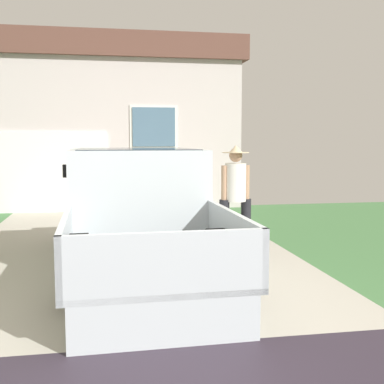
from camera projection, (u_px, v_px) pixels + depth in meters
The scene contains 4 objects.
pickup_truck at pixel (136, 212), 7.15m from camera, with size 2.08×5.26×1.68m.
person_with_hat at pixel (235, 194), 7.69m from camera, with size 0.52×0.42×1.72m.
handbag at pixel (241, 249), 7.52m from camera, with size 0.31×0.17×0.42m.
house_with_garage at pixel (87, 125), 15.70m from camera, with size 8.64×7.19×4.55m.
Camera 1 is at (-0.33, -4.13, 1.79)m, focal length 45.93 mm.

